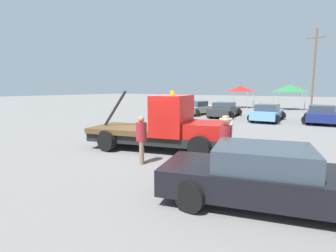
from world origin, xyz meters
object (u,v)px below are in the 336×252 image
(canopy_tent_red, at_px, (240,89))
(canopy_tent_green, at_px, (290,88))
(person_near_truck, at_px, (225,140))
(traffic_cone, at_px, (166,131))
(person_at_hood, at_px, (141,136))
(tow_truck, at_px, (167,127))
(foreground_car, at_px, (271,177))
(parked_car_cream, at_px, (197,108))
(parked_car_skyblue, at_px, (267,113))
(parked_car_navy, at_px, (321,114))
(utility_pole, at_px, (314,66))
(parked_car_charcoal, at_px, (225,110))

(canopy_tent_red, distance_m, canopy_tent_green, 5.96)
(canopy_tent_red, bearing_deg, person_near_truck, -72.53)
(canopy_tent_green, xyz_separation_m, traffic_cone, (-2.69, -22.80, -2.30))
(person_at_hood, bearing_deg, canopy_tent_red, -114.70)
(tow_truck, bearing_deg, traffic_cone, 110.42)
(foreground_car, xyz_separation_m, traffic_cone, (-6.84, 5.88, -0.40))
(parked_car_cream, xyz_separation_m, canopy_tent_green, (6.58, 11.59, 1.91))
(traffic_cone, bearing_deg, parked_car_skyblue, 72.33)
(canopy_tent_green, height_order, traffic_cone, canopy_tent_green)
(foreground_car, relative_size, parked_car_skyblue, 1.13)
(parked_car_skyblue, distance_m, parked_car_navy, 3.81)
(parked_car_skyblue, bearing_deg, parked_car_cream, 75.63)
(parked_car_navy, relative_size, traffic_cone, 8.85)
(foreground_car, relative_size, parked_car_navy, 1.09)
(person_near_truck, bearing_deg, foreground_car, 131.84)
(person_at_hood, bearing_deg, utility_pole, -130.23)
(person_near_truck, bearing_deg, utility_pole, -94.95)
(person_near_truck, relative_size, utility_pole, 0.17)
(tow_truck, distance_m, utility_pole, 31.19)
(canopy_tent_green, bearing_deg, utility_pole, 69.74)
(traffic_cone, bearing_deg, utility_pole, 80.66)
(parked_car_charcoal, relative_size, parked_car_navy, 1.01)
(parked_car_skyblue, height_order, canopy_tent_red, canopy_tent_red)
(parked_car_navy, xyz_separation_m, canopy_tent_red, (-10.05, 11.47, 1.86))
(person_near_truck, xyz_separation_m, canopy_tent_red, (-8.40, 26.69, 1.46))
(parked_car_charcoal, distance_m, parked_car_skyblue, 4.07)
(parked_car_cream, bearing_deg, person_near_truck, -146.27)
(foreground_car, bearing_deg, tow_truck, 132.82)
(tow_truck, distance_m, canopy_tent_green, 25.62)
(parked_car_navy, height_order, traffic_cone, parked_car_navy)
(foreground_car, xyz_separation_m, parked_car_navy, (-0.05, 16.77, -0.00))
(canopy_tent_red, xyz_separation_m, traffic_cone, (3.26, -22.36, -2.26))
(foreground_car, xyz_separation_m, parked_car_cream, (-10.73, 17.09, -0.00))
(tow_truck, bearing_deg, parked_car_charcoal, 87.03)
(tow_truck, xyz_separation_m, person_near_truck, (3.21, -1.57, 0.08))
(parked_car_cream, bearing_deg, parked_car_skyblue, -97.54)
(parked_car_charcoal, relative_size, canopy_tent_red, 1.68)
(person_at_hood, relative_size, utility_pole, 0.16)
(tow_truck, height_order, person_near_truck, tow_truck)
(parked_car_charcoal, bearing_deg, parked_car_cream, 75.73)
(parked_car_skyblue, height_order, canopy_tent_green, canopy_tent_green)
(foreground_car, relative_size, canopy_tent_green, 1.70)
(foreground_car, height_order, traffic_cone, foreground_car)
(parked_car_charcoal, relative_size, canopy_tent_green, 1.58)
(person_at_hood, xyz_separation_m, canopy_tent_red, (-5.61, 27.30, 1.55))
(tow_truck, distance_m, parked_car_charcoal, 13.83)
(foreground_car, height_order, person_at_hood, person_at_hood)
(parked_car_skyblue, bearing_deg, foreground_car, -169.96)
(tow_truck, distance_m, foreground_car, 5.84)
(parked_car_navy, xyz_separation_m, utility_pole, (-2.19, 17.10, 4.76))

